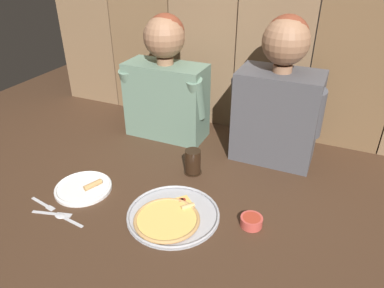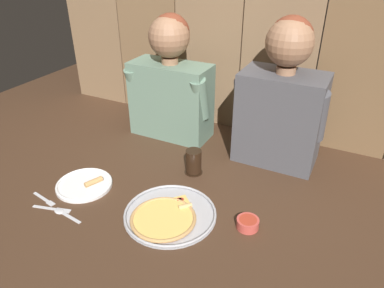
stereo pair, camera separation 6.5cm
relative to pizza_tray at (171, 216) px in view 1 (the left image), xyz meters
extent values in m
plane|color=#422B1C|center=(-0.04, 0.15, -0.01)|extent=(3.20, 3.20, 0.00)
cylinder|color=#B2B2B7|center=(0.00, 0.01, -0.01)|extent=(0.35, 0.35, 0.01)
torus|color=#B2B2B7|center=(0.00, 0.01, 0.00)|extent=(0.35, 0.35, 0.01)
cylinder|color=#B23823|center=(0.00, -0.02, 0.00)|extent=(0.23, 0.23, 0.00)
cylinder|color=#EFC660|center=(0.00, -0.02, 0.00)|extent=(0.22, 0.22, 0.01)
torus|color=tan|center=(0.00, -0.02, 0.00)|extent=(0.24, 0.24, 0.01)
cube|color=#EFC660|center=(0.01, 0.09, 0.00)|extent=(0.09, 0.09, 0.01)
cylinder|color=tan|center=(0.04, 0.07, 0.01)|extent=(0.05, 0.05, 0.02)
cylinder|color=#A3281E|center=(0.00, 0.10, 0.01)|extent=(0.02, 0.02, 0.00)
cylinder|color=#A3281E|center=(0.00, 0.09, 0.01)|extent=(0.02, 0.02, 0.00)
cylinder|color=white|center=(-0.41, 0.01, 0.00)|extent=(0.23, 0.23, 0.01)
torus|color=white|center=(-0.41, 0.01, 0.00)|extent=(0.23, 0.23, 0.01)
cylinder|color=tan|center=(-0.37, 0.03, 0.01)|extent=(0.05, 0.08, 0.02)
cylinder|color=black|center=(-0.05, 0.31, -0.01)|extent=(0.08, 0.08, 0.01)
cylinder|color=black|center=(-0.05, 0.31, 0.05)|extent=(0.07, 0.07, 0.10)
cylinder|color=#CC4C42|center=(0.28, 0.08, 0.01)|extent=(0.08, 0.08, 0.04)
cylinder|color=#B23823|center=(0.28, 0.08, 0.02)|extent=(0.06, 0.06, 0.02)
cube|color=silver|center=(-0.51, -0.12, -0.01)|extent=(0.10, 0.03, 0.01)
cube|color=silver|center=(-0.45, -0.14, -0.01)|extent=(0.04, 0.03, 0.01)
cube|color=silver|center=(-0.45, -0.17, -0.01)|extent=(0.09, 0.04, 0.01)
cube|color=silver|center=(-0.37, -0.15, -0.01)|extent=(0.06, 0.04, 0.00)
cube|color=silver|center=(-0.31, -0.16, -0.01)|extent=(0.10, 0.02, 0.01)
ellipsoid|color=silver|center=(-0.38, -0.15, -0.01)|extent=(0.05, 0.04, 0.01)
cube|color=slate|center=(-0.31, 0.58, 0.18)|extent=(0.40, 0.18, 0.38)
cylinder|color=#9E7051|center=(-0.31, 0.58, 0.38)|extent=(0.08, 0.08, 0.03)
sphere|color=#9E7051|center=(-0.31, 0.58, 0.50)|extent=(0.19, 0.19, 0.19)
sphere|color=brown|center=(-0.31, 0.60, 0.51)|extent=(0.18, 0.18, 0.18)
cylinder|color=slate|center=(-0.49, 0.54, 0.24)|extent=(0.08, 0.13, 0.22)
cylinder|color=slate|center=(-0.13, 0.54, 0.24)|extent=(0.08, 0.13, 0.22)
cube|color=#4C4C51|center=(0.24, 0.58, 0.20)|extent=(0.36, 0.22, 0.41)
cylinder|color=#9E7051|center=(0.24, 0.58, 0.42)|extent=(0.08, 0.08, 0.03)
sphere|color=#9E7051|center=(0.24, 0.58, 0.53)|extent=(0.19, 0.19, 0.19)
sphere|color=brown|center=(0.24, 0.60, 0.54)|extent=(0.18, 0.18, 0.18)
cylinder|color=#4C4C51|center=(0.08, 0.54, 0.26)|extent=(0.08, 0.13, 0.24)
cylinder|color=#4C4C51|center=(0.40, 0.54, 0.26)|extent=(0.08, 0.13, 0.24)
cube|color=#856648|center=(-0.22, 0.82, 0.63)|extent=(0.36, 0.03, 1.27)
cube|color=#866748|center=(0.15, 0.82, 0.63)|extent=(0.36, 0.03, 1.27)
cube|color=brown|center=(0.51, 0.82, 0.63)|extent=(0.36, 0.03, 1.27)
camera|label=1|loc=(0.48, -0.89, 0.88)|focal=33.46mm
camera|label=2|loc=(0.54, -0.87, 0.88)|focal=33.46mm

